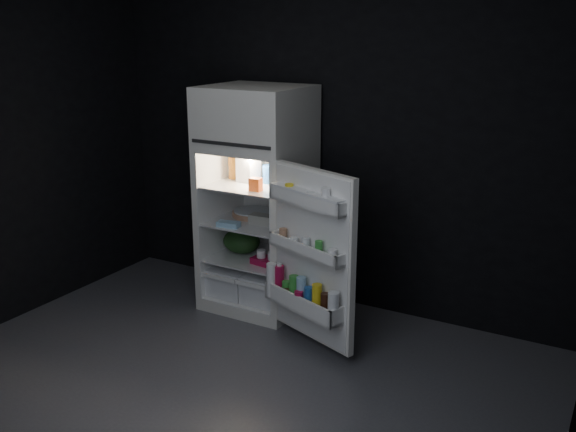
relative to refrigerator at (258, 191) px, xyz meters
The scene contains 17 objects.
floor 1.70m from the refrigerator, 70.50° to the right, with size 4.00×3.40×0.00m, color #4F4F54.
wall_back 0.72m from the refrigerator, 39.05° to the left, with size 4.00×0.00×2.70m, color black.
refrigerator is the anchor object (origin of this frame).
fridge_door 0.93m from the refrigerator, 35.01° to the right, with size 0.74×0.43×1.22m.
milk_jug 0.21m from the refrigerator, behind, with size 0.14×0.14×0.24m, color white.
mayo_jar 0.17m from the refrigerator, 26.06° to the left, with size 0.12×0.12×0.14m, color #1B4D95.
jam_jar 0.28m from the refrigerator, ahead, with size 0.10×0.10×0.13m, color black.
amber_bottle 0.31m from the refrigerator, behind, with size 0.07×0.07×0.22m, color orange.
small_carton 0.29m from the refrigerator, 62.10° to the right, with size 0.09×0.07×0.10m, color #D54F19.
egg_carton 0.25m from the refrigerator, 33.27° to the right, with size 0.28×0.11×0.07m, color gray.
pie 0.23m from the refrigerator, 150.90° to the left, with size 0.33×0.33×0.04m, color #A17355.
flat_package 0.37m from the refrigerator, 108.06° to the right, with size 0.17×0.09×0.04m, color #8AB8D6.
wrapped_pkg 0.34m from the refrigerator, 19.06° to the left, with size 0.11×0.09×0.05m, color beige.
produce_bag 0.46m from the refrigerator, 166.19° to the right, with size 0.31×0.27×0.20m, color #193815.
yogurt_tray 0.56m from the refrigerator, 42.63° to the right, with size 0.26×0.14×0.05m, color maroon.
small_can_red 0.51m from the refrigerator, 37.25° to the left, with size 0.07×0.07×0.09m, color maroon.
small_can_silver 0.56m from the refrigerator, 25.14° to the left, with size 0.06×0.06×0.09m, color silver.
Camera 1 is at (2.15, -2.85, 2.22)m, focal length 40.00 mm.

